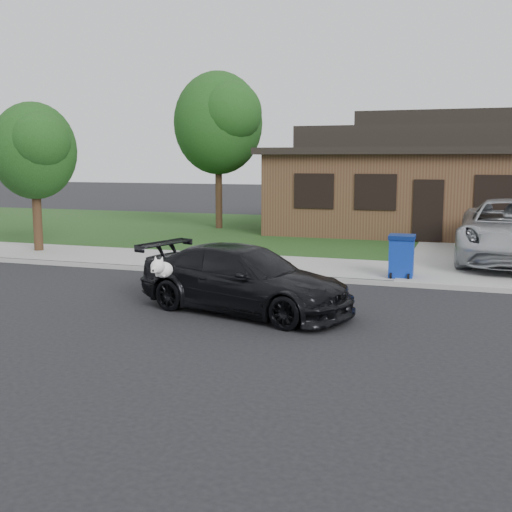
% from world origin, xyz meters
% --- Properties ---
extents(ground, '(120.00, 120.00, 0.00)m').
position_xyz_m(ground, '(0.00, 0.00, 0.00)').
color(ground, black).
rests_on(ground, ground).
extents(sidewalk, '(60.00, 3.00, 0.12)m').
position_xyz_m(sidewalk, '(0.00, 5.00, 0.06)').
color(sidewalk, gray).
rests_on(sidewalk, ground).
extents(curb, '(60.00, 0.12, 0.12)m').
position_xyz_m(curb, '(0.00, 3.50, 0.06)').
color(curb, gray).
rests_on(curb, ground).
extents(lawn, '(60.00, 13.00, 0.13)m').
position_xyz_m(lawn, '(0.00, 13.00, 0.07)').
color(lawn, '#193814').
rests_on(lawn, ground).
extents(driveway, '(4.50, 13.00, 0.14)m').
position_xyz_m(driveway, '(6.00, 10.00, 0.07)').
color(driveway, gray).
rests_on(driveway, ground).
extents(sedan, '(4.77, 2.90, 1.29)m').
position_xyz_m(sedan, '(1.26, -0.01, 0.65)').
color(sedan, black).
rests_on(sedan, ground).
extents(recycling_bin, '(0.64, 0.68, 1.03)m').
position_xyz_m(recycling_bin, '(3.85, 4.10, 0.64)').
color(recycling_bin, '#0D2C97').
rests_on(recycling_bin, sidewalk).
extents(house, '(12.60, 8.60, 4.65)m').
position_xyz_m(house, '(4.00, 15.00, 2.13)').
color(house, '#422B1C').
rests_on(house, ground).
extents(tree_0, '(3.78, 3.60, 6.34)m').
position_xyz_m(tree_0, '(-4.34, 12.88, 4.48)').
color(tree_0, '#332114').
rests_on(tree_0, ground).
extents(tree_2, '(2.73, 2.60, 4.59)m').
position_xyz_m(tree_2, '(-7.38, 5.11, 3.27)').
color(tree_2, '#332114').
rests_on(tree_2, ground).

